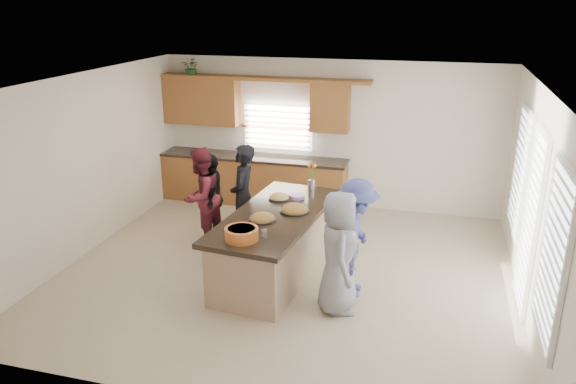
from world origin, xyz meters
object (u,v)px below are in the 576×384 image
(woman_left_back, at_px, (243,197))
(island, at_px, (276,245))
(woman_right_back, at_px, (356,238))
(woman_left_mid, at_px, (201,197))
(woman_right_front, at_px, (339,252))
(salad_bowl, at_px, (242,233))
(woman_left_front, at_px, (213,197))

(woman_left_back, bearing_deg, island, 34.41)
(woman_right_back, bearing_deg, island, 79.53)
(woman_left_mid, height_order, woman_right_front, woman_left_mid)
(woman_right_back, bearing_deg, woman_right_front, 165.77)
(woman_left_back, height_order, woman_left_mid, woman_left_back)
(woman_left_back, bearing_deg, salad_bowl, 9.90)
(woman_left_back, bearing_deg, woman_left_mid, -92.37)
(island, bearing_deg, woman_left_back, 139.37)
(island, relative_size, salad_bowl, 6.54)
(woman_right_back, distance_m, woman_right_front, 0.52)
(island, relative_size, woman_left_mid, 1.73)
(island, bearing_deg, woman_left_mid, 159.18)
(woman_left_front, distance_m, woman_right_back, 2.83)
(woman_left_mid, relative_size, woman_left_front, 1.10)
(island, xyz_separation_m, woman_right_back, (1.19, -0.25, 0.36))
(woman_left_mid, xyz_separation_m, woman_left_front, (0.10, 0.22, -0.07))
(woman_right_back, bearing_deg, woman_left_back, 62.87)
(woman_left_back, xyz_separation_m, woman_right_front, (1.84, -1.56, -0.04))
(island, distance_m, woman_right_front, 1.34)
(salad_bowl, bearing_deg, woman_left_front, 121.96)
(woman_left_mid, height_order, woman_right_back, woman_right_back)
(island, distance_m, woman_right_back, 1.27)
(island, xyz_separation_m, woman_left_back, (-0.78, 0.82, 0.40))
(woman_left_front, bearing_deg, woman_right_back, 48.52)
(woman_left_mid, xyz_separation_m, woman_right_front, (2.53, -1.47, -0.00))
(salad_bowl, bearing_deg, woman_left_back, 109.20)
(woman_left_front, height_order, woman_right_back, woman_right_back)
(woman_left_back, height_order, woman_right_back, woman_left_back)
(woman_left_back, bearing_deg, woman_right_back, 52.43)
(woman_left_back, distance_m, woman_left_front, 0.61)
(salad_bowl, bearing_deg, island, 81.45)
(salad_bowl, xyz_separation_m, woman_left_back, (-0.63, 1.81, -0.19))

